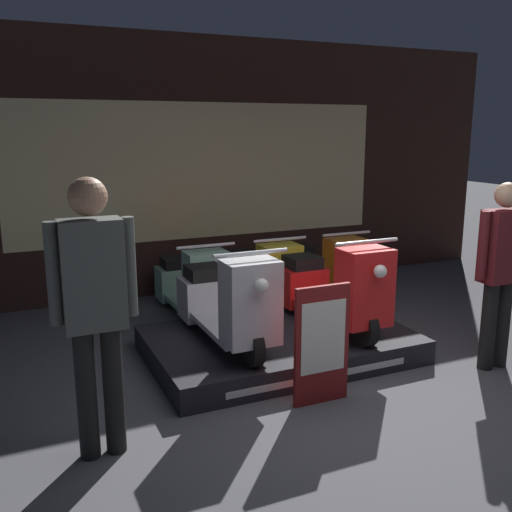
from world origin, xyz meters
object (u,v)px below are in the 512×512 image
person_left_browsing (94,300)px  scooter_backrow_2 (322,271)px  scooter_display_right (332,289)px  scooter_backrow_0 (191,286)px  price_sign_board (322,344)px  scooter_display_left (227,303)px  scooter_backrow_1 (260,278)px  person_right_browsing (501,264)px

person_left_browsing → scooter_backrow_2: bearing=38.1°
scooter_display_right → person_left_browsing: (-2.31, -0.96, 0.46)m
person_left_browsing → scooter_backrow_0: bearing=60.1°
scooter_display_right → person_left_browsing: bearing=-157.5°
scooter_backrow_0 → price_sign_board: 2.37m
scooter_backrow_2 → price_sign_board: size_ratio=1.67×
scooter_display_left → scooter_display_right: 1.07m
scooter_backrow_0 → price_sign_board: (0.28, -2.35, 0.10)m
price_sign_board → scooter_display_left: bearing=114.2°
scooter_display_right → price_sign_board: bearing=-125.5°
scooter_backrow_0 → scooter_backrow_1: size_ratio=1.00×
person_left_browsing → price_sign_board: (1.66, 0.04, -0.58)m
person_right_browsing → scooter_backrow_1: bearing=116.3°
scooter_backrow_2 → person_right_browsing: size_ratio=0.96×
scooter_display_right → scooter_backrow_2: (0.74, 1.43, -0.22)m
scooter_display_right → scooter_backrow_0: (-0.94, 1.43, -0.22)m
scooter_display_right → person_left_browsing: size_ratio=0.87×
scooter_backrow_0 → scooter_backrow_1: (0.84, 0.00, 0.00)m
scooter_backrow_1 → person_left_browsing: 3.33m
person_left_browsing → price_sign_board: bearing=1.4°
price_sign_board → person_left_browsing: bearing=-178.6°
person_left_browsing → person_right_browsing: bearing=0.0°
scooter_backrow_0 → scooter_display_left: bearing=-95.3°
scooter_backrow_0 → person_right_browsing: size_ratio=0.96×
scooter_display_left → scooter_backrow_2: size_ratio=1.00×
scooter_backrow_0 → person_left_browsing: size_ratio=0.87×
scooter_display_right → scooter_backrow_1: bearing=93.9°
scooter_display_right → price_sign_board: (-0.65, -0.92, -0.12)m
scooter_backrow_1 → scooter_backrow_2: (0.84, 0.00, 0.00)m
scooter_backrow_1 → person_right_browsing: 2.73m
scooter_backrow_2 → person_right_browsing: 2.48m
scooter_backrow_1 → scooter_display_right: bearing=-86.1°
scooter_backrow_0 → person_left_browsing: (-1.38, -2.39, 0.68)m
scooter_display_left → scooter_display_right: size_ratio=1.00×
scooter_backrow_1 → person_left_browsing: person_left_browsing is taller
scooter_display_left → person_left_browsing: bearing=-142.4°
scooter_backrow_1 → scooter_backrow_2: size_ratio=1.00×
scooter_backrow_1 → scooter_display_left: bearing=-124.1°
scooter_backrow_0 → person_left_browsing: person_left_browsing is taller
price_sign_board → scooter_backrow_2: bearing=59.4°
scooter_display_left → person_right_browsing: person_right_browsing is taller
scooter_display_left → scooter_backrow_2: scooter_display_left is taller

